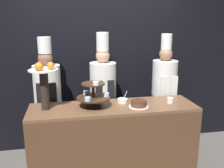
# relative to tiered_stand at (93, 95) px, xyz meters

# --- Properties ---
(wall_back) EXTENTS (10.00, 0.06, 2.80)m
(wall_back) POSITION_rel_tiered_stand_xyz_m (0.24, 0.89, 0.33)
(wall_back) COLOR black
(wall_back) RESTS_ON ground_plane
(buffet_counter) EXTENTS (2.02, 0.58, 0.92)m
(buffet_counter) POSITION_rel_tiered_stand_xyz_m (0.24, -0.01, -0.61)
(buffet_counter) COLOR brown
(buffet_counter) RESTS_ON ground_plane
(tiered_stand) EXTENTS (0.40, 0.40, 0.33)m
(tiered_stand) POSITION_rel_tiered_stand_xyz_m (0.00, 0.00, 0.00)
(tiered_stand) COLOR #3D2819
(tiered_stand) RESTS_ON buffet_counter
(fruit_pedestal) EXTENTS (0.33, 0.33, 0.56)m
(fruit_pedestal) POSITION_rel_tiered_stand_xyz_m (-0.56, 0.02, 0.19)
(fruit_pedestal) COLOR #2D231E
(fruit_pedestal) RESTS_ON buffet_counter
(cake_round) EXTENTS (0.24, 0.24, 0.08)m
(cake_round) POSITION_rel_tiered_stand_xyz_m (0.53, -0.10, -0.12)
(cake_round) COLOR white
(cake_round) RESTS_ON buffet_counter
(cup_white) EXTENTS (0.08, 0.08, 0.07)m
(cup_white) POSITION_rel_tiered_stand_xyz_m (0.96, -0.03, -0.12)
(cup_white) COLOR white
(cup_white) RESTS_ON buffet_counter
(serving_bowl_far) EXTENTS (0.13, 0.13, 0.15)m
(serving_bowl_far) POSITION_rel_tiered_stand_xyz_m (0.38, 0.10, -0.13)
(serving_bowl_far) COLOR white
(serving_bowl_far) RESTS_ON buffet_counter
(chef_left) EXTENTS (0.36, 0.36, 1.72)m
(chef_left) POSITION_rel_tiered_stand_xyz_m (-0.56, 0.52, -0.13)
(chef_left) COLOR black
(chef_left) RESTS_ON ground_plane
(chef_center_left) EXTENTS (0.37, 0.37, 1.77)m
(chef_center_left) POSITION_rel_tiered_stand_xyz_m (0.19, 0.52, -0.12)
(chef_center_left) COLOR #28282D
(chef_center_left) RESTS_ON ground_plane
(chef_center_right) EXTENTS (0.36, 0.36, 1.75)m
(chef_center_right) POSITION_rel_tiered_stand_xyz_m (1.10, 0.52, -0.13)
(chef_center_right) COLOR #28282D
(chef_center_right) RESTS_ON ground_plane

